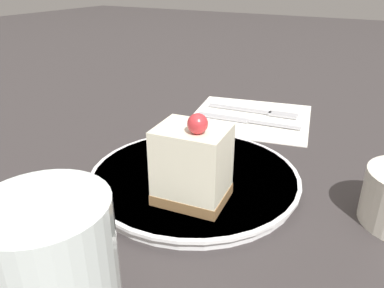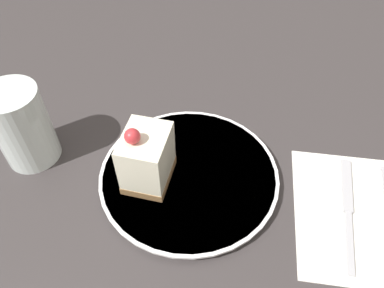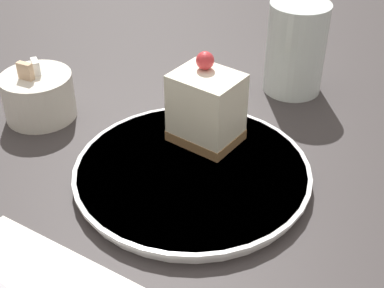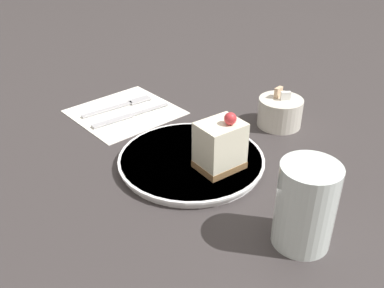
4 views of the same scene
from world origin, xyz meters
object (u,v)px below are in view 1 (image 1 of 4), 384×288
at_px(knife, 238,119).
at_px(fork, 261,112).
at_px(cake_slice, 193,164).
at_px(drinking_glass, 57,286).
at_px(plate, 194,178).

bearing_deg(knife, fork, 152.63).
bearing_deg(cake_slice, fork, -179.21).
xyz_separation_m(fork, drinking_glass, (0.53, 0.05, 0.06)).
relative_size(cake_slice, drinking_glass, 0.84).
height_order(knife, drinking_glass, drinking_glass).
xyz_separation_m(plate, fork, (-0.29, -0.01, -0.00)).
distance_m(fork, knife, 0.06).
bearing_deg(knife, drinking_glass, 2.28).
height_order(plate, cake_slice, cake_slice).
relative_size(plate, fork, 1.49).
xyz_separation_m(plate, drinking_glass, (0.25, 0.04, 0.05)).
bearing_deg(cake_slice, drinking_glass, -3.61).
xyz_separation_m(cake_slice, fork, (-0.34, -0.04, -0.05)).
bearing_deg(fork, cake_slice, 0.53).
distance_m(plate, cake_slice, 0.08).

